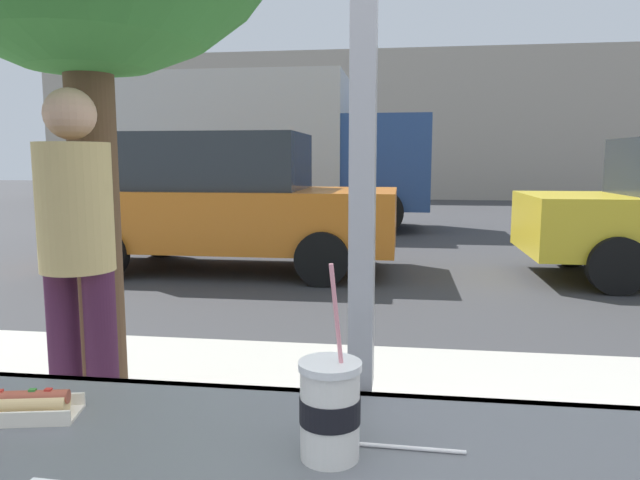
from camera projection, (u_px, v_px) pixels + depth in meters
name	position (u px, v px, depth m)	size (l,w,h in m)	color
ground_plane	(395.00, 255.00, 9.15)	(60.00, 60.00, 0.00)	#38383A
sidewalk_strip	(381.00, 450.00, 2.86)	(16.00, 2.80, 0.14)	#B2ADA3
building_facade_far	(401.00, 126.00, 22.09)	(28.00, 1.20, 5.45)	#A89E8E
soda_cup_right	(330.00, 408.00, 0.92)	(0.10, 0.10, 0.31)	white
hotdog_tray_near	(9.00, 406.00, 1.07)	(0.26, 0.14, 0.05)	beige
loose_straw	(406.00, 448.00, 0.96)	(0.01, 0.01, 0.19)	white
parked_car_orange	(226.00, 202.00, 7.82)	(4.37, 1.96, 1.80)	orange
box_truck	(265.00, 147.00, 12.69)	(6.57, 2.44, 3.23)	beige
pedestrian	(77.00, 250.00, 2.60)	(0.32, 0.32, 1.63)	#401C37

